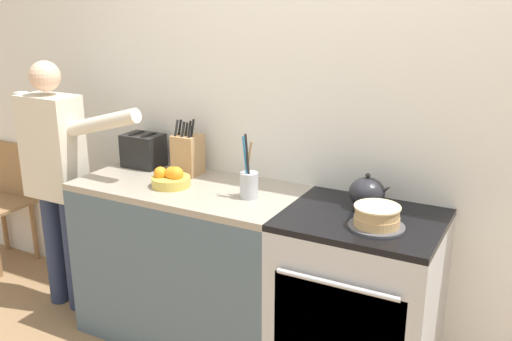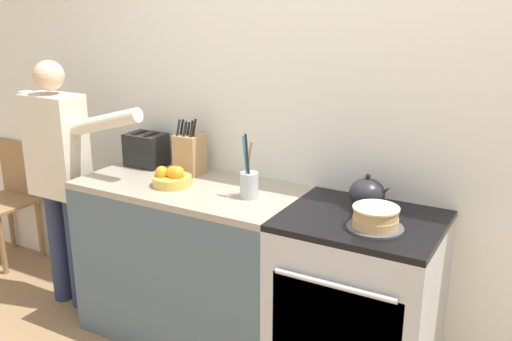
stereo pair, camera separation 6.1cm
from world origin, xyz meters
TOP-DOWN VIEW (x-y plane):
  - wall_back at (0.00, 0.62)m, footprint 8.00×0.04m
  - counter_cabinet at (-0.66, 0.30)m, footprint 1.20×0.60m
  - stove_range at (0.30, 0.30)m, footprint 0.72×0.63m
  - layer_cake at (0.39, 0.21)m, footprint 0.25×0.25m
  - tea_kettle at (0.28, 0.43)m, footprint 0.21×0.17m
  - knife_block at (-0.76, 0.46)m, footprint 0.14×0.14m
  - utensil_crock at (-0.28, 0.28)m, footprint 0.09×0.09m
  - fruit_bowl at (-0.72, 0.24)m, footprint 0.20×0.20m
  - toaster at (-1.08, 0.46)m, footprint 0.24×0.17m
  - person_baker at (-1.51, 0.20)m, footprint 0.89×0.20m
  - dining_chair at (-2.37, 0.49)m, footprint 0.40×0.40m

SIDE VIEW (x-z plane):
  - counter_cabinet at x=-0.66m, z-range 0.00..0.89m
  - stove_range at x=0.30m, z-range 0.00..0.90m
  - dining_chair at x=-2.37m, z-range 0.07..0.92m
  - person_baker at x=-1.51m, z-range 0.14..1.65m
  - fruit_bowl at x=-0.72m, z-range 0.88..0.99m
  - layer_cake at x=0.39m, z-range 0.89..0.99m
  - tea_kettle at x=0.28m, z-range 0.88..1.05m
  - utensil_crock at x=-0.28m, z-range 0.81..1.13m
  - toaster at x=-1.08m, z-range 0.89..1.09m
  - knife_block at x=-0.76m, z-range 0.85..1.17m
  - wall_back at x=0.00m, z-range 0.00..2.60m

